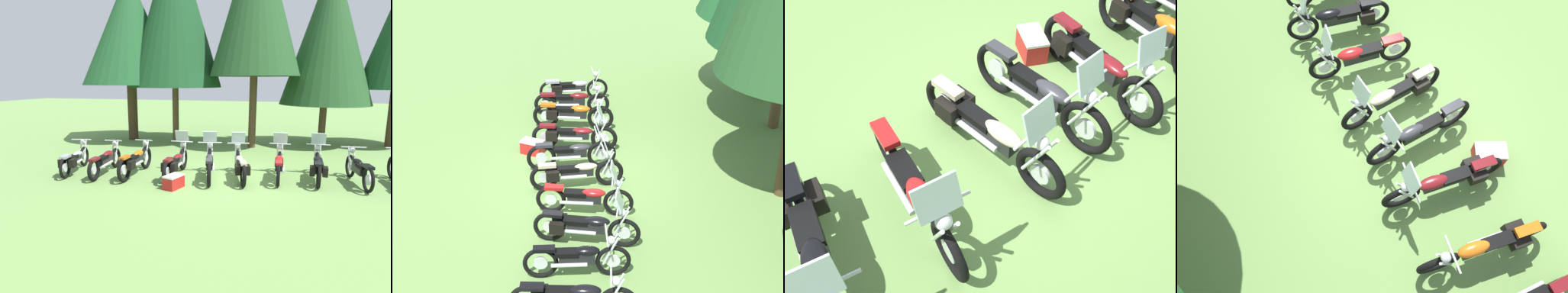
% 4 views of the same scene
% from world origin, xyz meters
% --- Properties ---
extents(ground_plane, '(80.00, 80.00, 0.00)m').
position_xyz_m(ground_plane, '(0.00, 0.00, 0.00)').
color(ground_plane, '#6B934C').
extents(motorcycle_0, '(0.87, 2.20, 1.00)m').
position_xyz_m(motorcycle_0, '(-4.95, -0.69, 0.44)').
color(motorcycle_0, black).
rests_on(motorcycle_0, ground_plane).
extents(motorcycle_1, '(0.62, 2.33, 1.00)m').
position_xyz_m(motorcycle_1, '(-3.87, -0.56, 0.44)').
color(motorcycle_1, black).
rests_on(motorcycle_1, ground_plane).
extents(motorcycle_2, '(0.61, 2.39, 1.04)m').
position_xyz_m(motorcycle_2, '(-2.86, -0.47, 0.47)').
color(motorcycle_2, black).
rests_on(motorcycle_2, ground_plane).
extents(motorcycle_3, '(0.75, 2.38, 1.38)m').
position_xyz_m(motorcycle_3, '(-1.56, -0.28, 0.46)').
color(motorcycle_3, black).
rests_on(motorcycle_3, ground_plane).
extents(motorcycle_4, '(0.82, 2.32, 1.39)m').
position_xyz_m(motorcycle_4, '(-0.48, -0.17, 0.48)').
color(motorcycle_4, black).
rests_on(motorcycle_4, ground_plane).
extents(motorcycle_5, '(0.91, 2.31, 1.37)m').
position_xyz_m(motorcycle_5, '(0.45, 0.00, 0.45)').
color(motorcycle_5, black).
rests_on(motorcycle_5, ground_plane).
extents(motorcycle_6, '(0.67, 2.28, 1.36)m').
position_xyz_m(motorcycle_6, '(1.60, 0.36, 0.46)').
color(motorcycle_6, black).
rests_on(motorcycle_6, ground_plane).
extents(motorcycle_7, '(0.74, 2.35, 1.37)m').
position_xyz_m(motorcycle_7, '(2.74, 0.45, 0.47)').
color(motorcycle_7, black).
rests_on(motorcycle_7, ground_plane).
extents(motorcycle_8, '(0.74, 2.17, 1.01)m').
position_xyz_m(motorcycle_8, '(3.86, 0.41, 0.46)').
color(motorcycle_8, black).
rests_on(motorcycle_8, ground_plane).
extents(picnic_cooler, '(0.53, 0.69, 0.38)m').
position_xyz_m(picnic_cooler, '(-1.24, -1.38, 0.19)').
color(picnic_cooler, red).
rests_on(picnic_cooler, ground_plane).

